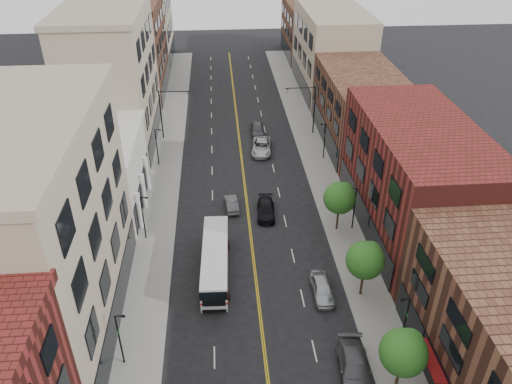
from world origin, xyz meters
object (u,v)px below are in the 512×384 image
object	(u,v)px
car_lane_b	(262,147)
car_parked_mid	(354,368)
car_parked_far	(322,288)
car_lane_a	(266,210)
city_bus	(215,259)
car_lane_c	(257,129)
car_lane_behind	(232,204)

from	to	relation	value
car_lane_b	car_parked_mid	bearing A→B (deg)	-76.96
car_parked_far	car_lane_a	size ratio (longest dim) A/B	0.94
city_bus	car_lane_c	distance (m)	31.09
car_lane_c	car_parked_mid	bearing A→B (deg)	-84.40
city_bus	car_lane_behind	distance (m)	11.14
car_lane_b	city_bus	bearing A→B (deg)	-97.63
car_parked_far	car_parked_mid	bearing A→B (deg)	-85.39
car_lane_a	car_lane_b	xyz separation A→B (m)	(0.92, 15.30, 0.10)
car_lane_behind	car_lane_c	bearing A→B (deg)	-108.00
car_parked_far	car_lane_c	bearing A→B (deg)	94.92
car_parked_far	car_lane_behind	world-z (taller)	car_parked_far
car_parked_far	car_lane_a	world-z (taller)	car_parked_far
city_bus	car_parked_far	xyz separation A→B (m)	(9.55, -3.80, -0.87)
car_lane_behind	car_lane_b	distance (m)	14.49
car_parked_mid	car_lane_behind	xyz separation A→B (m)	(-8.33, 23.50, -0.19)
car_parked_mid	car_lane_behind	bearing A→B (deg)	115.27
car_parked_mid	car_lane_b	bearing A→B (deg)	101.33
car_parked_mid	car_lane_a	world-z (taller)	car_parked_mid
city_bus	car_lane_b	size ratio (longest dim) A/B	1.92
car_lane_a	car_parked_far	bearing A→B (deg)	-69.74
city_bus	car_parked_far	size ratio (longest dim) A/B	2.45
city_bus	car_lane_c	world-z (taller)	city_bus
city_bus	car_parked_mid	world-z (taller)	city_bus
city_bus	car_parked_far	bearing A→B (deg)	-19.71
city_bus	car_lane_c	size ratio (longest dim) A/B	2.34
car_lane_b	car_parked_far	bearing A→B (deg)	-76.70
car_parked_far	car_lane_a	distance (m)	13.68
car_lane_behind	car_lane_b	world-z (taller)	car_lane_b
car_parked_far	car_lane_behind	xyz separation A→B (m)	(-7.60, 14.73, -0.13)
car_lane_a	car_lane_c	world-z (taller)	car_lane_c
city_bus	car_lane_behind	xyz separation A→B (m)	(1.95, 10.93, -1.00)
car_parked_mid	car_parked_far	distance (m)	8.81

